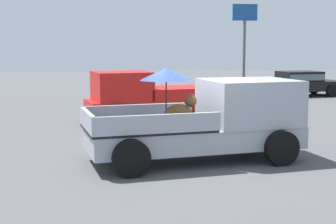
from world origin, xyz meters
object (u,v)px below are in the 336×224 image
at_px(parked_sedan_near, 300,82).
at_px(motel_sign, 244,31).
at_px(pickup_truck_main, 213,120).
at_px(pickup_truck_red, 149,97).

xyz_separation_m(parked_sedan_near, motel_sign, (-2.61, 1.71, 2.76)).
bearing_deg(pickup_truck_main, parked_sedan_near, 50.88).
relative_size(pickup_truck_main, motel_sign, 1.06).
distance_m(pickup_truck_main, motel_sign, 16.61).
height_order(pickup_truck_red, motel_sign, motel_sign).
height_order(pickup_truck_main, pickup_truck_red, pickup_truck_main).
bearing_deg(motel_sign, pickup_truck_main, -110.04).
relative_size(parked_sedan_near, motel_sign, 0.90).
height_order(pickup_truck_red, parked_sedan_near, pickup_truck_red).
bearing_deg(pickup_truck_main, motel_sign, 61.84).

